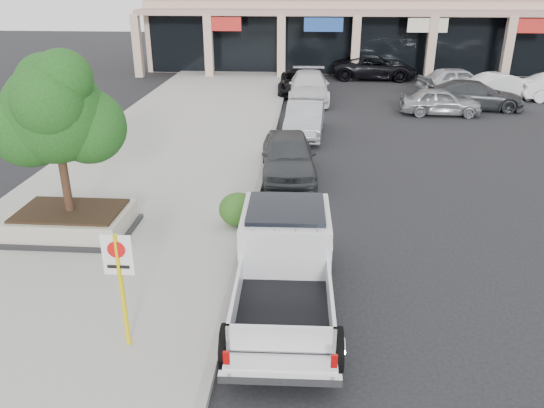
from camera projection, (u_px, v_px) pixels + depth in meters
The scene contains 18 objects.
ground at pixel (301, 292), 11.92m from camera, with size 120.00×120.00×0.00m, color black.
sidewalk at pixel (141, 186), 17.75m from camera, with size 8.00×52.00×0.15m, color gray.
curb at pixel (258, 189), 17.49m from camera, with size 0.20×52.00×0.15m, color gray.
strip_mall at pixel (417, 2), 40.59m from camera, with size 40.55×12.43×9.50m.
planter at pixel (72, 222), 14.22m from camera, with size 3.20×2.20×0.68m.
planter_tree at pixel (62, 113), 13.19m from camera, with size 2.90×2.55×4.00m.
no_parking_sign at pixel (120, 276), 9.43m from camera, with size 0.55×0.09×2.30m.
hedge at pixel (239, 209), 14.62m from camera, with size 1.10×0.99×0.94m, color #234D16.
pickup_truck at pixel (285, 268), 11.08m from camera, with size 2.18×5.89×1.85m, color silver, non-canonical shape.
curb_car_a at pixel (288, 156), 18.50m from camera, with size 1.84×4.56×1.55m, color #2F3134.
curb_car_b at pixel (305, 119), 23.43m from camera, with size 1.57×4.51×1.49m, color #989A9F.
curb_car_c at pixel (309, 87), 29.96m from camera, with size 2.23×5.50×1.59m, color silver.
curb_car_d at pixel (298, 82), 31.91m from camera, with size 2.21×4.80×1.33m, color black.
lot_car_a at pixel (440, 101), 26.94m from camera, with size 1.63×4.05×1.38m, color gray.
lot_car_b at pixel (503, 86), 30.34m from camera, with size 1.57×4.49×1.48m, color silver.
lot_car_c at pixel (475, 95), 28.15m from camera, with size 2.06×5.06×1.47m, color #2C2F31.
lot_car_d at pixel (374, 68), 36.29m from camera, with size 2.64×5.72×1.59m, color black.
lot_car_e at pixel (458, 81), 31.65m from camera, with size 1.90×4.71×1.61m, color #B0B2B8.
Camera 1 is at (0.10, -10.18, 6.53)m, focal length 35.00 mm.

